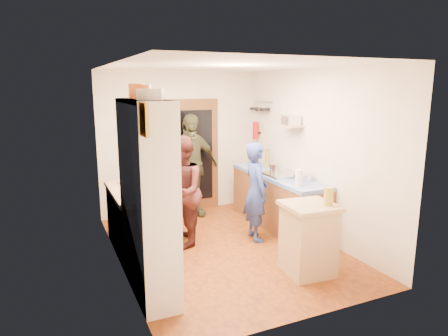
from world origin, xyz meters
TOP-DOWN VIEW (x-y plane):
  - floor at (0.00, 0.00)m, footprint 3.00×4.00m
  - ceiling at (0.00, 0.00)m, footprint 3.00×4.00m
  - wall_back at (0.00, 2.01)m, footprint 3.00×0.02m
  - wall_front at (0.00, -2.01)m, footprint 3.00×0.02m
  - wall_left at (-1.51, 0.00)m, footprint 0.02×4.00m
  - wall_right at (1.51, 0.00)m, footprint 0.02×4.00m
  - door_frame at (0.25, 1.97)m, footprint 0.95×0.06m
  - door_glass at (0.25, 1.94)m, footprint 0.70×0.02m
  - hutch_body at (-1.30, -0.80)m, footprint 0.40×1.20m
  - hutch_top_shelf at (-1.30, -0.80)m, footprint 0.40×1.14m
  - plate_stack at (-1.30, -1.08)m, footprint 0.27×0.27m
  - orange_pot_a at (-1.30, -0.75)m, footprint 0.19×0.19m
  - orange_pot_b at (-1.30, -0.46)m, footprint 0.18×0.18m
  - left_counter_base at (-1.20, 0.45)m, footprint 0.60×1.40m
  - left_counter_top at (-1.20, 0.45)m, footprint 0.64×1.44m
  - toaster at (-1.15, 0.05)m, footprint 0.26×0.18m
  - kettle at (-1.25, 0.23)m, footprint 0.18×0.18m
  - orange_bowl at (-1.12, 0.65)m, footprint 0.26×0.26m
  - chopping_board at (-1.18, 1.00)m, footprint 0.33×0.26m
  - right_counter_base at (1.20, 0.50)m, footprint 0.60×2.20m
  - right_counter_top at (1.20, 0.50)m, footprint 0.62×2.22m
  - hob at (1.20, 0.40)m, footprint 0.55×0.58m
  - pot_on_hob at (1.15, 0.50)m, footprint 0.21×0.21m
  - bottle_a at (1.05, 1.06)m, footprint 0.09×0.09m
  - bottle_b at (1.18, 1.22)m, footprint 0.06×0.06m
  - bottle_c at (1.31, 1.07)m, footprint 0.10×0.10m
  - paper_towel at (1.05, -0.29)m, footprint 0.13×0.13m
  - mixing_bowl at (1.30, -0.04)m, footprint 0.36×0.36m
  - island_base at (0.63, -1.15)m, footprint 0.59×0.59m
  - island_top at (0.63, -1.15)m, footprint 0.66×0.66m
  - cutting_board at (0.58, -1.09)m, footprint 0.37×0.30m
  - oil_jar at (0.80, -1.28)m, footprint 0.12×0.12m
  - pan_rail at (1.46, 1.52)m, footprint 0.02×0.65m
  - pan_hang_a at (1.40, 1.35)m, footprint 0.18×0.18m
  - pan_hang_b at (1.40, 1.55)m, footprint 0.16×0.16m
  - pan_hang_c at (1.40, 1.75)m, footprint 0.17×0.17m
  - wall_shelf at (1.37, 0.45)m, footprint 0.26×0.42m
  - radio at (1.37, 0.45)m, footprint 0.26×0.33m
  - ext_bracket at (1.47, 1.70)m, footprint 0.06×0.10m
  - fire_extinguisher at (1.41, 1.70)m, footprint 0.11×0.11m
  - picture_frame at (-1.48, -1.55)m, footprint 0.03×0.25m
  - person_hob at (0.60, 0.11)m, footprint 0.43×0.59m
  - person_left at (-0.50, 0.40)m, footprint 0.84×0.95m
  - person_back at (0.05, 1.61)m, footprint 1.14×0.58m

SIDE VIEW (x-z plane):
  - floor at x=0.00m, z-range -0.02..0.00m
  - right_counter_base at x=1.20m, z-range 0.00..0.84m
  - left_counter_base at x=-1.20m, z-range 0.00..0.85m
  - island_base at x=0.63m, z-range 0.00..0.86m
  - person_hob at x=0.60m, z-range 0.00..1.52m
  - person_left at x=-0.50m, z-range 0.00..1.64m
  - right_counter_top at x=1.20m, z-range 0.84..0.90m
  - left_counter_top at x=-1.20m, z-range 0.85..0.90m
  - island_top at x=0.63m, z-range 0.86..0.91m
  - cutting_board at x=0.58m, z-range 0.89..0.91m
  - chopping_board at x=-1.18m, z-range 0.90..0.92m
  - hob at x=1.20m, z-range 0.90..0.94m
  - person_back at x=0.05m, z-range 0.00..1.86m
  - orange_bowl at x=-1.12m, z-range 0.90..1.00m
  - mixing_bowl at x=1.30m, z-range 0.90..1.01m
  - kettle at x=-1.25m, z-range 0.90..1.07m
  - toaster at x=-1.15m, z-range 0.90..1.09m
  - pot_on_hob at x=1.15m, z-range 0.94..1.08m
  - paper_towel at x=1.05m, z-range 0.90..1.14m
  - oil_jar at x=0.80m, z-range 0.91..1.13m
  - bottle_b at x=1.18m, z-range 0.90..1.16m
  - bottle_a at x=1.05m, z-range 0.90..1.20m
  - door_frame at x=0.25m, z-range 0.00..2.10m
  - door_glass at x=0.25m, z-range 0.20..1.90m
  - bottle_c at x=1.31m, z-range 0.90..1.24m
  - hutch_body at x=-1.30m, z-range 0.00..2.20m
  - wall_back at x=0.00m, z-range 0.00..2.60m
  - wall_front at x=0.00m, z-range 0.00..2.60m
  - wall_left at x=-1.51m, z-range 0.00..2.60m
  - wall_right at x=1.51m, z-range 0.00..2.60m
  - ext_bracket at x=1.47m, z-range 1.43..1.47m
  - fire_extinguisher at x=1.41m, z-range 1.34..1.66m
  - wall_shelf at x=1.37m, z-range 1.69..1.71m
  - radio at x=1.37m, z-range 1.72..1.86m
  - pan_hang_b at x=1.40m, z-range 1.88..1.92m
  - pan_hang_c at x=1.40m, z-range 1.89..1.93m
  - pan_hang_a at x=1.40m, z-range 1.90..1.94m
  - pan_rail at x=1.46m, z-range 2.04..2.06m
  - picture_frame at x=-1.48m, z-range 1.90..2.20m
  - hutch_top_shelf at x=-1.30m, z-range 2.16..2.20m
  - plate_stack at x=-1.30m, z-range 2.20..2.31m
  - orange_pot_a at x=-1.30m, z-range 2.20..2.35m
  - orange_pot_b at x=-1.30m, z-range 2.20..2.36m
  - ceiling at x=0.00m, z-range 2.60..2.62m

